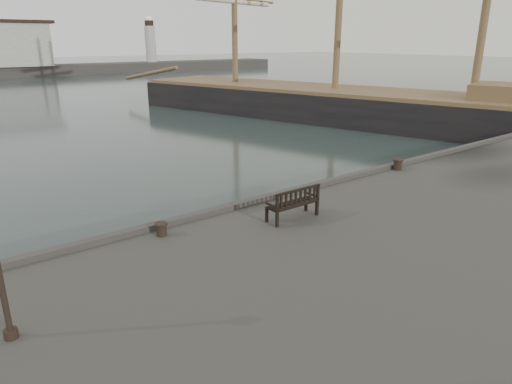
# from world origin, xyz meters

# --- Properties ---
(ground) EXTENTS (400.00, 400.00, 0.00)m
(ground) POSITION_xyz_m (0.00, 0.00, 0.00)
(ground) COLOR black
(ground) RESTS_ON ground
(bench) EXTENTS (1.77, 0.62, 1.02)m
(bench) POSITION_xyz_m (-0.99, -2.04, 1.88)
(bench) COLOR black
(bench) RESTS_ON quay
(bollard_left) EXTENTS (0.47, 0.47, 0.39)m
(bollard_left) POSITION_xyz_m (-4.89, -0.73, 1.75)
(bollard_left) COLOR black
(bollard_left) RESTS_ON quay
(bollard_right) EXTENTS (0.57, 0.57, 0.47)m
(bollard_right) POSITION_xyz_m (6.46, -0.50, 1.80)
(bollard_right) COLOR black
(bollard_right) RESTS_ON quay
(tall_ship_main) EXTENTS (19.42, 42.34, 31.24)m
(tall_ship_main) POSITION_xyz_m (21.13, 17.19, 0.79)
(tall_ship_main) COLOR black
(tall_ship_main) RESTS_ON ground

